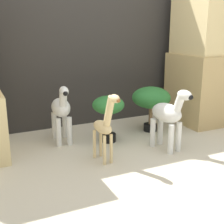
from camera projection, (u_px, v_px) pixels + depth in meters
ground_plane at (146, 170)px, 2.57m from camera, size 14.00×14.00×0.00m
wall_back at (84, 29)px, 3.50m from camera, size 6.40×0.08×2.20m
rock_pillar_right at (209, 59)px, 3.70m from camera, size 0.78×0.70×1.56m
zebra_right at (168, 115)px, 2.89m from camera, size 0.25×0.46×0.61m
zebra_left at (61, 110)px, 3.07m from camera, size 0.21×0.45×0.61m
giraffe_figurine at (105, 125)px, 2.63m from camera, size 0.14×0.38×0.63m
potted_palm_front at (151, 99)px, 3.40m from camera, size 0.42×0.42×0.50m
potted_palm_back at (108, 108)px, 3.10m from camera, size 0.32×0.32×0.47m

